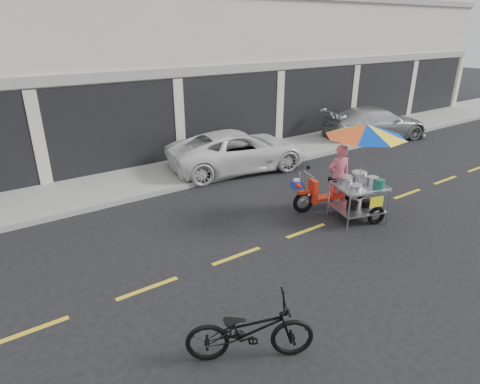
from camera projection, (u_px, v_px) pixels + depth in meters
ground at (306, 231)px, 9.53m from camera, size 90.00×90.00×0.00m
sidewalk at (195, 167)px, 13.69m from camera, size 45.00×3.00×0.15m
shophouse_block at (191, 33)px, 17.45m from camera, size 36.00×8.11×10.40m
centerline at (306, 231)px, 9.53m from camera, size 42.00×0.10×0.01m
white_pickup at (238, 151)px, 13.44m from camera, size 5.03×2.96×1.31m
silver_pickup at (375, 123)px, 17.21m from camera, size 4.95×3.09×1.34m
near_bicycle at (250, 330)px, 5.72m from camera, size 1.93×1.48×0.98m
food_vendor_rig at (354, 157)px, 9.80m from camera, size 2.44×2.41×2.47m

